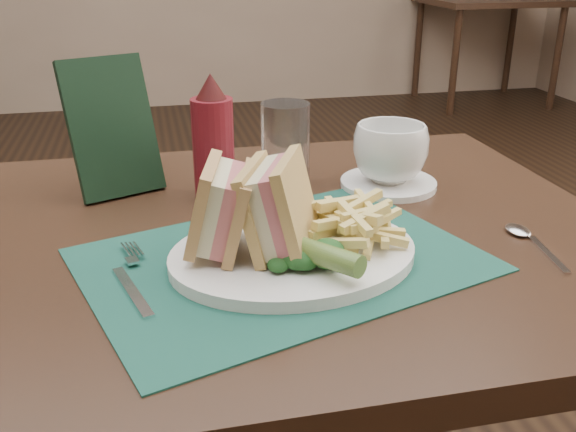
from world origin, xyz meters
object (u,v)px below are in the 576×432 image
Objects in this scene: placemat at (282,260)px; plate at (293,254)px; drinking_glass at (285,145)px; sandwich_half_b at (261,204)px; sandwich_half_a at (204,208)px; ketchup_bottle at (213,138)px; table_bg_right at (485,52)px; coffee_cup at (390,153)px; saucer at (388,183)px; check_presenter at (112,127)px.

plate is (0.01, -0.01, 0.01)m from placemat.
placemat is 3.50× the size of drinking_glass.
sandwich_half_b is 0.27m from drinking_glass.
ketchup_bottle reaches higher than sandwich_half_a.
drinking_glass is 0.12m from ketchup_bottle.
table_bg_right is 4.39m from plate.
plate is at bearing -132.67° from coffee_cup.
saucer is (-2.09, -3.50, 0.38)m from table_bg_right.
placemat is at bearing -135.17° from coffee_cup.
table_bg_right is 1.98× the size of placemat.
ketchup_bottle reaches higher than placemat.
saucer is at bearing -120.88° from table_bg_right.
check_presenter reaches higher than drinking_glass.
table_bg_right is 4.10m from coffee_cup.
plate is at bearing 10.33° from sandwich_half_b.
ketchup_bottle is at bearing -124.12° from table_bg_right.
check_presenter is at bearing 157.04° from ketchup_bottle.
drinking_glass reaches higher than sandwich_half_a.
placemat is 0.28m from drinking_glass.
check_presenter reaches higher than table_bg_right.
drinking_glass is at bearing -123.06° from table_bg_right.
check_presenter is at bearing 124.42° from placemat.
ketchup_bottle is (-0.07, 0.23, 0.08)m from plate.
plate is 0.26m from ketchup_bottle.
coffee_cup is (-2.09, -3.50, 0.43)m from table_bg_right.
coffee_cup is at bearing 46.32° from sandwich_half_a.
plate is at bearing -132.67° from saucer.
saucer is at bearing 44.83° from placemat.
ketchup_bottle reaches higher than saucer.
plate is at bearing -73.92° from ketchup_bottle.
coffee_cup is at bearing 44.83° from placemat.
ketchup_bottle is at bearing 177.57° from saucer.
sandwich_half_b is 0.89× the size of drinking_glass.
plate reaches higher than placemat.
sandwich_half_a is 0.37m from coffee_cup.
check_presenter reaches higher than sandwich_half_b.
table_bg_right is at bearing 58.13° from placemat.
check_presenter reaches higher than saucer.
placemat is at bearing 150.38° from plate.
ketchup_bottle is (-0.05, 0.23, 0.09)m from placemat.
table_bg_right is at bearing 59.12° from coffee_cup.
coffee_cup is 0.55× the size of check_presenter.
sandwich_half_b is 0.23m from ketchup_bottle.
coffee_cup is at bearing 39.18° from plate.
plate is 2.31× the size of drinking_glass.
sandwich_half_b reaches higher than placemat.
drinking_glass is at bearing 71.67° from sandwich_half_a.
plate is 1.61× the size of ketchup_bottle.
placemat is 0.36m from check_presenter.
table_bg_right is 8.29× the size of sandwich_half_a.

